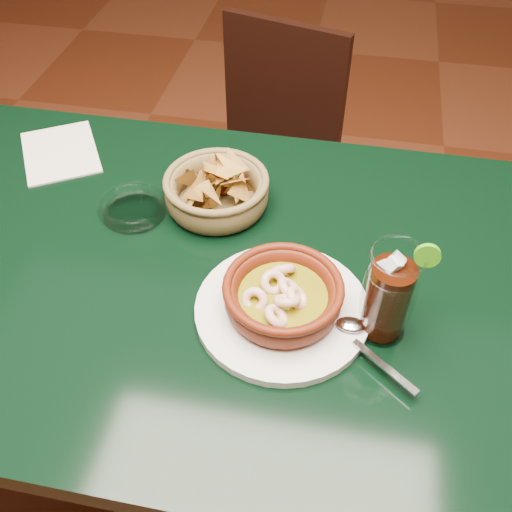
% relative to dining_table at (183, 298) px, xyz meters
% --- Properties ---
extents(ground, '(7.00, 7.00, 0.00)m').
position_rel_dining_table_xyz_m(ground, '(0.00, 0.00, -0.65)').
color(ground, '#471C0C').
rests_on(ground, ground).
extents(dining_table, '(1.20, 0.80, 0.75)m').
position_rel_dining_table_xyz_m(dining_table, '(0.00, 0.00, 0.00)').
color(dining_table, black).
rests_on(dining_table, ground).
extents(dining_chair, '(0.47, 0.47, 0.82)m').
position_rel_dining_table_xyz_m(dining_chair, '(0.03, 0.70, -0.20)').
color(dining_chair, black).
rests_on(dining_chair, ground).
extents(shrimp_plate, '(0.34, 0.27, 0.08)m').
position_rel_dining_table_xyz_m(shrimp_plate, '(0.19, -0.08, 0.13)').
color(shrimp_plate, silver).
rests_on(shrimp_plate, dining_table).
extents(chip_basket, '(0.22, 0.22, 0.13)m').
position_rel_dining_table_xyz_m(chip_basket, '(0.03, 0.15, 0.13)').
color(chip_basket, brown).
rests_on(chip_basket, dining_table).
extents(guacamole_ramekin, '(0.12, 0.12, 0.04)m').
position_rel_dining_table_xyz_m(guacamole_ramekin, '(0.03, 0.22, 0.12)').
color(guacamole_ramekin, '#4C1508').
rests_on(guacamole_ramekin, dining_table).
extents(cola_drink, '(0.16, 0.16, 0.18)m').
position_rel_dining_table_xyz_m(cola_drink, '(0.34, -0.08, 0.18)').
color(cola_drink, white).
rests_on(cola_drink, dining_table).
extents(glass_ashtray, '(0.14, 0.14, 0.03)m').
position_rel_dining_table_xyz_m(glass_ashtray, '(-0.11, 0.10, 0.11)').
color(glass_ashtray, white).
rests_on(glass_ashtray, dining_table).
extents(paper_menu, '(0.22, 0.24, 0.00)m').
position_rel_dining_table_xyz_m(paper_menu, '(-0.33, 0.25, 0.10)').
color(paper_menu, beige).
rests_on(paper_menu, dining_table).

